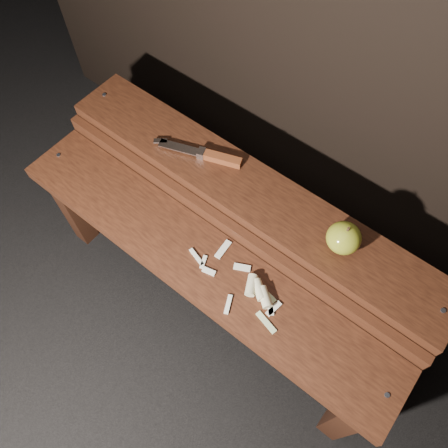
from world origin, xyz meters
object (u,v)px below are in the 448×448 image
Objects in this scene: bench_rear_tier at (247,205)px; apple at (344,238)px; bench_front_tier at (197,271)px; knife at (211,156)px.

apple reaches higher than bench_rear_tier.
apple reaches higher than bench_front_tier.
bench_front_tier is 4.69× the size of knife.
bench_rear_tier is at bearing -179.13° from apple.
bench_rear_tier is 4.69× the size of knife.
bench_rear_tier reaches higher than bench_front_tier.
bench_front_tier is 13.40× the size of apple.
apple is at bearing -1.81° from knife.
bench_front_tier is 0.41m from apple.
knife is (-0.14, 0.02, 0.10)m from bench_rear_tier.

